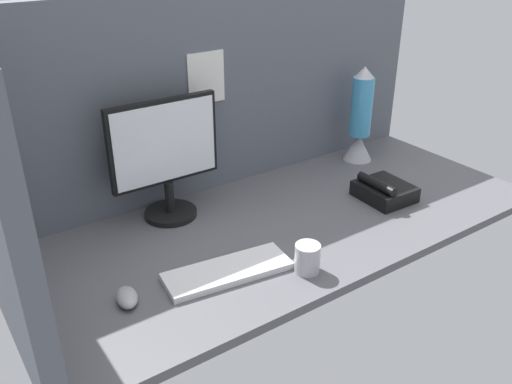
# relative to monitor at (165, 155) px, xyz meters

# --- Properties ---
(ground_plane) EXTENTS (1.80, 0.80, 0.03)m
(ground_plane) POSITION_rel_monitor_xyz_m (0.30, -0.25, -0.24)
(ground_plane) COLOR #515156
(cubicle_wall_back) EXTENTS (1.80, 0.06, 0.72)m
(cubicle_wall_back) POSITION_rel_monitor_xyz_m (0.30, 0.12, 0.14)
(cubicle_wall_back) COLOR #565B66
(cubicle_wall_back) RESTS_ON ground_plane
(monitor) EXTENTS (0.38, 0.18, 0.41)m
(monitor) POSITION_rel_monitor_xyz_m (0.00, 0.00, 0.00)
(monitor) COLOR black
(monitor) RESTS_ON ground_plane
(keyboard) EXTENTS (0.38, 0.18, 0.02)m
(keyboard) POSITION_rel_monitor_xyz_m (-0.02, -0.41, -0.21)
(keyboard) COLOR silver
(keyboard) RESTS_ON ground_plane
(mouse) EXTENTS (0.08, 0.11, 0.03)m
(mouse) POSITION_rel_monitor_xyz_m (-0.31, -0.37, -0.21)
(mouse) COLOR #99999E
(mouse) RESTS_ON ground_plane
(mug_steel) EXTENTS (0.07, 0.07, 0.09)m
(mug_steel) POSITION_rel_monitor_xyz_m (0.18, -0.53, -0.18)
(mug_steel) COLOR #B2B2B7
(mug_steel) RESTS_ON ground_plane
(lava_lamp) EXTENTS (0.12, 0.12, 0.40)m
(lava_lamp) POSITION_rel_monitor_xyz_m (0.88, -0.01, -0.06)
(lava_lamp) COLOR #A5A5AD
(lava_lamp) RESTS_ON ground_plane
(desk_phone) EXTENTS (0.18, 0.20, 0.09)m
(desk_phone) POSITION_rel_monitor_xyz_m (0.70, -0.34, -0.19)
(desk_phone) COLOR black
(desk_phone) RESTS_ON ground_plane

